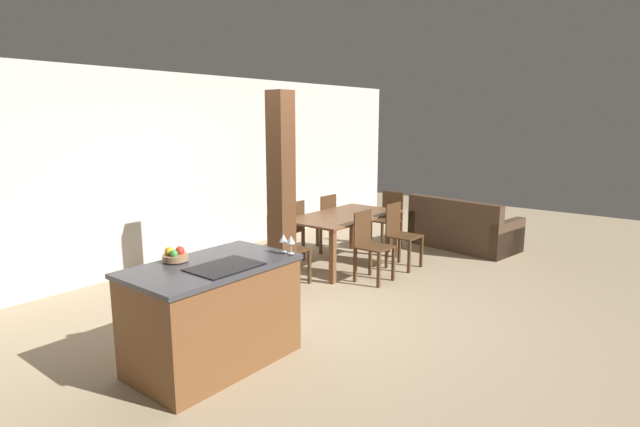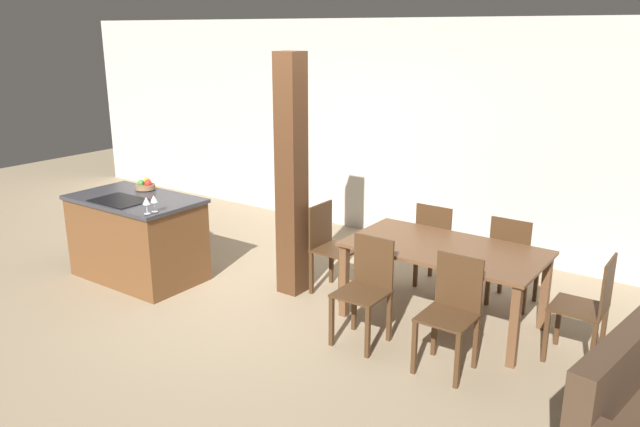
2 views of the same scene
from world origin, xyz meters
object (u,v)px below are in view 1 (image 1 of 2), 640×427
at_px(fruit_bowl, 175,255).
at_px(couch, 463,231).
at_px(wine_glass_middle, 283,239).
at_px(dining_chair_far_left, 290,229).
at_px(dining_chair_far_right, 322,221).
at_px(dining_chair_head_end, 286,249).
at_px(dining_chair_foot_end, 388,218).
at_px(dining_chair_near_left, 370,244).
at_px(dining_table, 344,221).
at_px(kitchen_island, 213,314).
at_px(dining_chair_near_right, 400,234).
at_px(wine_glass_near, 291,240).
at_px(timber_post, 281,197).

bearing_deg(fruit_bowl, couch, -3.79).
relative_size(wine_glass_middle, dining_chair_far_left, 0.18).
distance_m(dining_chair_far_right, couch, 2.30).
height_order(dining_chair_head_end, dining_chair_foot_end, same).
bearing_deg(dining_chair_near_left, dining_chair_far_right, 61.02).
height_order(dining_table, dining_chair_near_left, dining_chair_near_left).
bearing_deg(dining_chair_foot_end, dining_chair_far_left, -113.34).
relative_size(kitchen_island, dining_chair_near_right, 1.54).
height_order(dining_table, dining_chair_near_right, dining_chair_near_right).
distance_m(wine_glass_middle, dining_table, 2.76).
distance_m(dining_chair_head_end, dining_chair_foot_end, 2.46).
bearing_deg(dining_chair_near_right, fruit_bowl, 178.57).
bearing_deg(dining_chair_far_right, wine_glass_near, 33.84).
xyz_separation_m(dining_chair_head_end, dining_chair_foot_end, (2.46, 0.00, 0.00)).
bearing_deg(fruit_bowl, timber_post, 12.46).
distance_m(wine_glass_near, wine_glass_middle, 0.09).
distance_m(wine_glass_middle, dining_chair_near_left, 2.21).
height_order(fruit_bowl, dining_chair_far_left, fruit_bowl).
relative_size(wine_glass_middle, dining_chair_head_end, 0.18).
height_order(wine_glass_near, wine_glass_middle, same).
distance_m(wine_glass_middle, dining_chair_far_left, 2.84).
height_order(fruit_bowl, dining_chair_foot_end, fruit_bowl).
bearing_deg(wine_glass_near, timber_post, 46.44).
relative_size(dining_chair_near_right, dining_chair_foot_end, 1.00).
bearing_deg(dining_chair_near_right, wine_glass_near, -169.55).
xyz_separation_m(wine_glass_near, dining_chair_foot_end, (3.71, 1.23, -0.54)).
height_order(dining_table, dining_chair_head_end, dining_chair_head_end).
distance_m(wine_glass_middle, timber_post, 1.33).
distance_m(wine_glass_near, timber_post, 1.39).
xyz_separation_m(wine_glass_middle, dining_chair_foot_end, (3.71, 1.14, -0.54)).
height_order(wine_glass_near, dining_chair_near_left, wine_glass_near).
relative_size(kitchen_island, timber_post, 0.58).
relative_size(dining_chair_far_right, couch, 0.52).
distance_m(kitchen_island, dining_chair_foot_end, 4.42).
height_order(dining_chair_head_end, couch, dining_chair_head_end).
height_order(wine_glass_near, couch, wine_glass_near).
relative_size(wine_glass_near, wine_glass_middle, 1.00).
relative_size(dining_chair_head_end, dining_chair_foot_end, 1.00).
height_order(fruit_bowl, dining_chair_far_right, fruit_bowl).
distance_m(fruit_bowl, dining_chair_far_left, 3.18).
height_order(couch, timber_post, timber_post).
bearing_deg(dining_chair_far_left, wine_glass_middle, 41.18).
xyz_separation_m(dining_chair_foot_end, timber_post, (-2.76, -0.23, 0.71)).
bearing_deg(dining_chair_foot_end, dining_chair_far_right, -129.58).
distance_m(fruit_bowl, wine_glass_middle, 0.94).
relative_size(wine_glass_middle, dining_chair_near_left, 0.18).
relative_size(dining_table, dining_chair_near_right, 1.90).
xyz_separation_m(wine_glass_near, dining_chair_head_end, (1.25, 1.23, -0.54)).
distance_m(wine_glass_near, dining_chair_foot_end, 3.95).
bearing_deg(timber_post, couch, -11.69).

